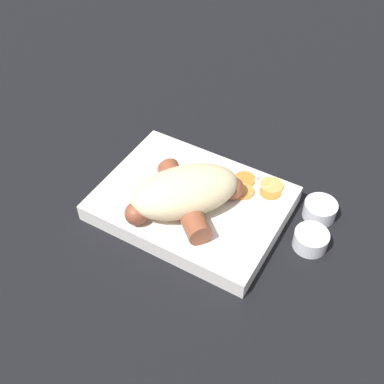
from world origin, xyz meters
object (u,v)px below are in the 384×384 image
condiment_cup_near (311,240)px  condiment_cup_far (320,211)px  sausage (186,201)px  food_tray (192,203)px  bread_roll (183,190)px

condiment_cup_near → condiment_cup_far: bearing=-82.2°
condiment_cup_far → sausage: bearing=33.2°
sausage → condiment_cup_far: size_ratio=2.96×
food_tray → condiment_cup_far: food_tray is taller
food_tray → condiment_cup_near: 0.18m
bread_roll → condiment_cup_far: (-0.17, -0.10, -0.04)m
condiment_cup_near → condiment_cup_far: size_ratio=1.00×
sausage → condiment_cup_near: size_ratio=2.96×
sausage → condiment_cup_far: 0.20m
condiment_cup_near → condiment_cup_far: same height
sausage → condiment_cup_near: 0.18m
food_tray → sausage: 0.04m
sausage → condiment_cup_far: bearing=-146.8°
food_tray → condiment_cup_near: size_ratio=5.53×
bread_roll → condiment_cup_near: bread_roll is taller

